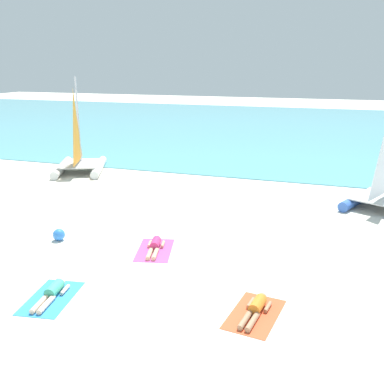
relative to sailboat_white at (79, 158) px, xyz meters
name	(u,v)px	position (x,y,z in m)	size (l,w,h in m)	color
ground_plane	(220,193)	(8.59, -1.59, -0.77)	(120.00, 120.00, 0.00)	silver
ocean_water	(282,128)	(8.59, 21.30, -0.75)	(120.00, 40.00, 0.05)	#5BB2C1
sailboat_white	(79,158)	(0.00, 0.00, 0.00)	(3.88, 4.65, 5.19)	white
sailboat_blue	(384,191)	(15.72, -1.57, -0.03)	(3.75, 4.46, 4.96)	blue
towel_left	(51,298)	(6.92, -12.46, -0.77)	(1.10, 1.90, 0.01)	#338CD8
sunbather_left	(52,292)	(6.91, -12.40, -0.64)	(0.65, 1.57, 0.30)	#3FB28C
towel_middle	(155,250)	(8.28, -8.77, -0.77)	(1.10, 1.90, 0.01)	#D84C99
sunbather_middle	(155,246)	(8.26, -8.70, -0.64)	(0.76, 1.55, 0.30)	#D83372
towel_right	(255,314)	(12.12, -11.56, -0.77)	(1.10, 1.90, 0.01)	#EA5933
sunbather_right	(256,308)	(12.13, -11.49, -0.64)	(0.61, 1.57, 0.30)	orange
beach_ball	(59,235)	(4.80, -9.02, -0.57)	(0.42, 0.42, 0.42)	#337FE5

